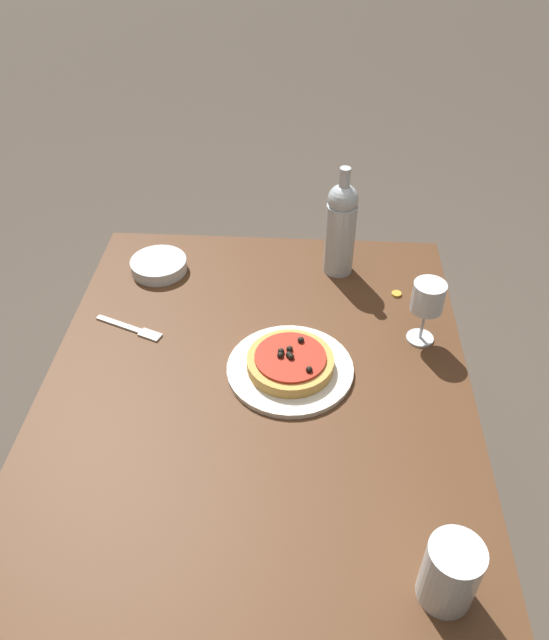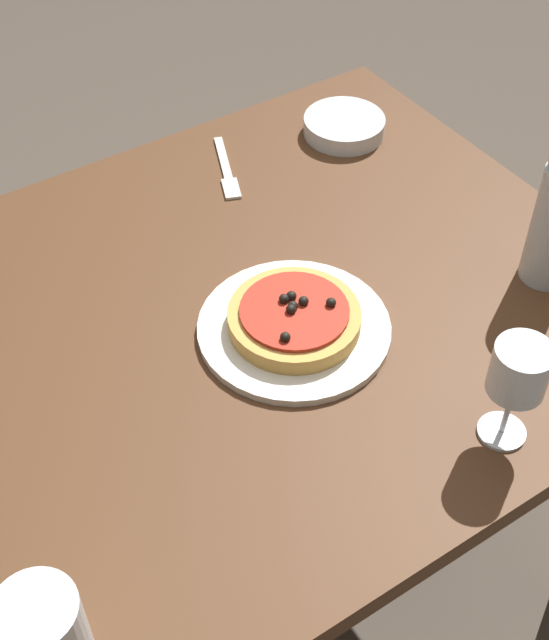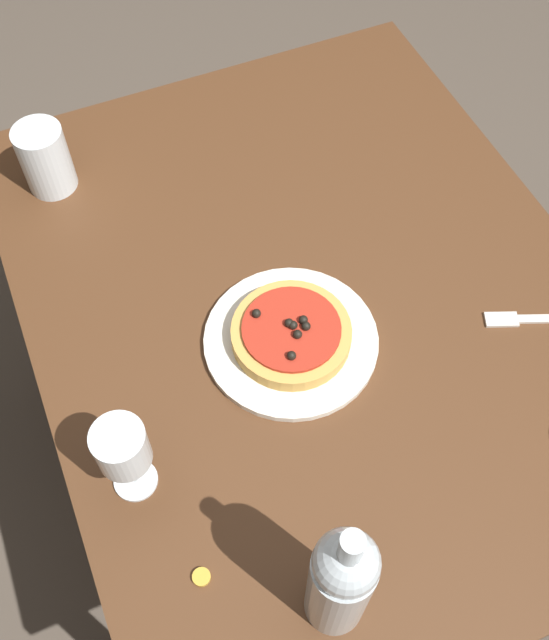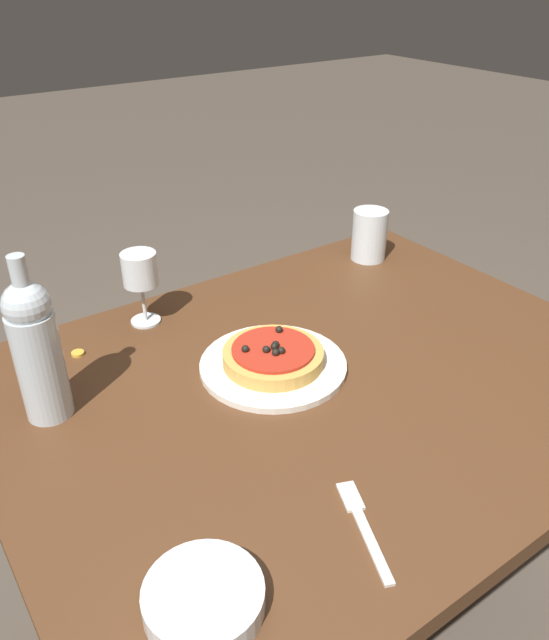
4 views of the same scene
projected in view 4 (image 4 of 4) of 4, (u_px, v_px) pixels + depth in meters
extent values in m
plane|color=#4C4238|center=(310.00, 626.00, 1.50)|extent=(14.00, 14.00, 0.00)
cube|color=#4C2D19|center=(322.00, 382.00, 1.13)|extent=(1.14, 0.89, 0.03)
cylinder|color=#4C2D19|center=(17.00, 517.00, 1.33)|extent=(0.06, 0.06, 0.71)
cylinder|color=#4C2D19|center=(370.00, 362.00, 1.84)|extent=(0.06, 0.06, 0.71)
cylinder|color=silver|center=(273.00, 365.00, 1.13)|extent=(0.27, 0.27, 0.01)
cylinder|color=gold|center=(273.00, 357.00, 1.12)|extent=(0.18, 0.18, 0.03)
cylinder|color=#A82819|center=(273.00, 349.00, 1.12)|extent=(0.15, 0.15, 0.01)
sphere|color=black|center=(279.00, 330.00, 1.16)|extent=(0.01, 0.01, 0.01)
sphere|color=black|center=(276.00, 344.00, 1.12)|extent=(0.01, 0.01, 0.01)
sphere|color=black|center=(266.00, 349.00, 1.10)|extent=(0.01, 0.01, 0.01)
sphere|color=black|center=(245.00, 349.00, 1.10)|extent=(0.01, 0.01, 0.01)
sphere|color=black|center=(274.00, 346.00, 1.11)|extent=(0.01, 0.01, 0.01)
sphere|color=black|center=(281.00, 351.00, 1.10)|extent=(0.01, 0.01, 0.01)
sphere|color=black|center=(276.00, 352.00, 1.09)|extent=(0.01, 0.01, 0.01)
cylinder|color=silver|center=(146.00, 321.00, 1.28)|extent=(0.06, 0.06, 0.00)
cylinder|color=silver|center=(144.00, 302.00, 1.26)|extent=(0.01, 0.01, 0.08)
cylinder|color=silver|center=(140.00, 269.00, 1.22)|extent=(0.07, 0.07, 0.07)
cylinder|color=#B2BCC1|center=(41.00, 366.00, 0.98)|extent=(0.07, 0.07, 0.19)
sphere|color=#B2BCC1|center=(26.00, 305.00, 0.92)|extent=(0.07, 0.07, 0.07)
cylinder|color=#B2BCC1|center=(20.00, 276.00, 0.90)|extent=(0.03, 0.03, 0.06)
cylinder|color=silver|center=(369.00, 235.00, 1.51)|extent=(0.08, 0.08, 0.12)
cylinder|color=silver|center=(204.00, 598.00, 0.71)|extent=(0.14, 0.14, 0.03)
cube|color=beige|center=(372.00, 546.00, 0.79)|extent=(0.06, 0.12, 0.00)
cube|color=beige|center=(350.00, 497.00, 0.87)|extent=(0.04, 0.06, 0.00)
cylinder|color=gold|center=(78.00, 353.00, 1.17)|extent=(0.02, 0.02, 0.01)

